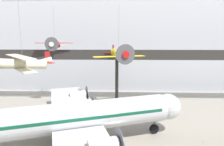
{
  "coord_description": "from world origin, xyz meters",
  "views": [
    {
      "loc": [
        0.33,
        -20.61,
        12.99
      ],
      "look_at": [
        -0.55,
        6.51,
        8.25
      ],
      "focal_mm": 32.0,
      "sensor_mm": 36.0,
      "label": 1
    }
  ],
  "objects_px": {
    "suspended_plane_red_highwing": "(55,45)",
    "airliner_silver_main": "(68,118)",
    "suspended_plane_cream_biplane": "(23,64)",
    "stanchion_barrier": "(203,146)",
    "suspended_plane_yellow_lowwing": "(119,54)"
  },
  "relations": [
    {
      "from": "airliner_silver_main",
      "to": "suspended_plane_yellow_lowwing",
      "type": "relative_size",
      "value": 3.39
    },
    {
      "from": "suspended_plane_red_highwing",
      "to": "airliner_silver_main",
      "type": "bearing_deg",
      "value": 16.13
    },
    {
      "from": "airliner_silver_main",
      "to": "suspended_plane_red_highwing",
      "type": "bearing_deg",
      "value": 92.2
    },
    {
      "from": "suspended_plane_yellow_lowwing",
      "to": "airliner_silver_main",
      "type": "bearing_deg",
      "value": -41.07
    },
    {
      "from": "airliner_silver_main",
      "to": "suspended_plane_cream_biplane",
      "type": "distance_m",
      "value": 9.52
    },
    {
      "from": "suspended_plane_cream_biplane",
      "to": "suspended_plane_red_highwing",
      "type": "xyz_separation_m",
      "value": [
        -0.02,
        13.83,
        1.96
      ]
    },
    {
      "from": "suspended_plane_yellow_lowwing",
      "to": "suspended_plane_red_highwing",
      "type": "relative_size",
      "value": 1.23
    },
    {
      "from": "airliner_silver_main",
      "to": "suspended_plane_yellow_lowwing",
      "type": "distance_m",
      "value": 16.81
    },
    {
      "from": "suspended_plane_cream_biplane",
      "to": "stanchion_barrier",
      "type": "xyz_separation_m",
      "value": [
        22.69,
        -3.09,
        -9.39
      ]
    },
    {
      "from": "airliner_silver_main",
      "to": "stanchion_barrier",
      "type": "relative_size",
      "value": 32.42
    },
    {
      "from": "suspended_plane_red_highwing",
      "to": "stanchion_barrier",
      "type": "xyz_separation_m",
      "value": [
        22.7,
        -16.92,
        -11.34
      ]
    },
    {
      "from": "suspended_plane_cream_biplane",
      "to": "stanchion_barrier",
      "type": "relative_size",
      "value": 10.42
    },
    {
      "from": "suspended_plane_cream_biplane",
      "to": "suspended_plane_yellow_lowwing",
      "type": "bearing_deg",
      "value": -178.95
    },
    {
      "from": "suspended_plane_yellow_lowwing",
      "to": "suspended_plane_red_highwing",
      "type": "height_order",
      "value": "suspended_plane_red_highwing"
    },
    {
      "from": "suspended_plane_cream_biplane",
      "to": "stanchion_barrier",
      "type": "bearing_deg",
      "value": 131.83
    }
  ]
}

